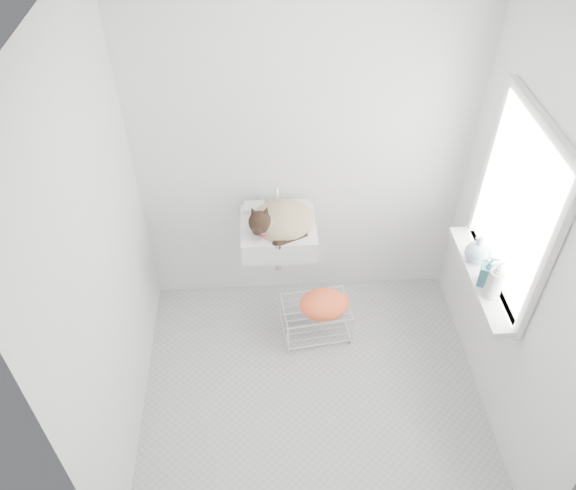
{
  "coord_description": "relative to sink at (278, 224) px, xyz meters",
  "views": [
    {
      "loc": [
        -0.29,
        -2.12,
        3.27
      ],
      "look_at": [
        -0.13,
        0.5,
        0.88
      ],
      "focal_mm": 35.77,
      "sensor_mm": 36.0,
      "label": 1
    }
  ],
  "objects": [
    {
      "name": "ceiling",
      "position": [
        0.18,
        -0.74,
        1.65
      ],
      "size": [
        2.2,
        2.0,
        0.02
      ],
      "primitive_type": "cube",
      "color": "white",
      "rests_on": "back_wall"
    },
    {
      "name": "towel",
      "position": [
        0.29,
        -0.27,
        -0.55
      ],
      "size": [
        0.36,
        0.26,
        0.14
      ],
      "primitive_type": "ellipsoid",
      "rotation": [
        0.0,
        0.0,
        0.07
      ],
      "color": "orange",
      "rests_on": "wire_rack"
    },
    {
      "name": "back_wall",
      "position": [
        0.18,
        0.26,
        0.4
      ],
      "size": [
        2.2,
        0.02,
        2.5
      ],
      "primitive_type": "cube",
      "color": "white",
      "rests_on": "ground"
    },
    {
      "name": "wire_rack",
      "position": [
        0.25,
        -0.21,
        -0.7
      ],
      "size": [
        0.49,
        0.37,
        0.27
      ],
      "primitive_type": "cube",
      "rotation": [
        0.0,
        0.0,
        0.12
      ],
      "color": "silver",
      "rests_on": "floor"
    },
    {
      "name": "windowsill",
      "position": [
        1.19,
        -0.54,
        -0.02
      ],
      "size": [
        0.16,
        0.88,
        0.04
      ],
      "primitive_type": "cube",
      "color": "white",
      "rests_on": "right_wall"
    },
    {
      "name": "faucet",
      "position": [
        0.0,
        0.18,
        0.14
      ],
      "size": [
        0.18,
        0.13,
        0.18
      ],
      "primitive_type": null,
      "color": "silver",
      "rests_on": "sink"
    },
    {
      "name": "floor",
      "position": [
        0.18,
        -0.74,
        -0.85
      ],
      "size": [
        2.2,
        2.0,
        0.02
      ],
      "primitive_type": "cube",
      "color": "#ADADAD",
      "rests_on": "ground"
    },
    {
      "name": "left_wall",
      "position": [
        -0.92,
        -0.74,
        0.4
      ],
      "size": [
        0.02,
        2.0,
        2.5
      ],
      "primitive_type": "cube",
      "color": "white",
      "rests_on": "ground"
    },
    {
      "name": "window_glass",
      "position": [
        1.27,
        -0.54,
        0.5
      ],
      "size": [
        0.01,
        0.8,
        1.0
      ],
      "primitive_type": "cube",
      "color": "white",
      "rests_on": "right_wall"
    },
    {
      "name": "bottle_a",
      "position": [
        1.18,
        -0.7,
        0.0
      ],
      "size": [
        0.08,
        0.08,
        0.22
      ],
      "primitive_type": "imported",
      "rotation": [
        0.0,
        0.0,
        4.71
      ],
      "color": "silver",
      "rests_on": "windowsill"
    },
    {
      "name": "bottle_b",
      "position": [
        1.18,
        -0.61,
        0.0
      ],
      "size": [
        0.12,
        0.12,
        0.2
      ],
      "primitive_type": "imported",
      "rotation": [
        0.0,
        0.0,
        1.12
      ],
      "color": "#306D73",
      "rests_on": "windowsill"
    },
    {
      "name": "sink",
      "position": [
        0.0,
        0.0,
        0.0
      ],
      "size": [
        0.49,
        0.43,
        0.2
      ],
      "primitive_type": "cube",
      "color": "white",
      "rests_on": "back_wall"
    },
    {
      "name": "window_frame",
      "position": [
        1.25,
        -0.54,
        0.5
      ],
      "size": [
        0.04,
        0.9,
        1.1
      ],
      "primitive_type": "cube",
      "color": "white",
      "rests_on": "right_wall"
    },
    {
      "name": "right_wall",
      "position": [
        1.28,
        -0.74,
        0.4
      ],
      "size": [
        0.02,
        2.0,
        2.5
      ],
      "primitive_type": "cube",
      "color": "white",
      "rests_on": "ground"
    },
    {
      "name": "bottle_c",
      "position": [
        1.18,
        -0.41,
        0.0
      ],
      "size": [
        0.16,
        0.16,
        0.19
      ],
      "primitive_type": "imported",
      "rotation": [
        0.0,
        0.0,
        4.86
      ],
      "color": "#9CAFC4",
      "rests_on": "windowsill"
    },
    {
      "name": "cat",
      "position": [
        0.01,
        -0.02,
        0.04
      ],
      "size": [
        0.47,
        0.4,
        0.27
      ],
      "rotation": [
        0.0,
        0.0,
        0.16
      ],
      "color": "tan",
      "rests_on": "sink"
    }
  ]
}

